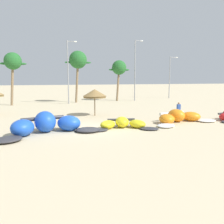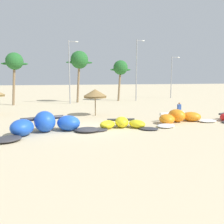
{
  "view_description": "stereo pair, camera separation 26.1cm",
  "coord_description": "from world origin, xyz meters",
  "px_view_note": "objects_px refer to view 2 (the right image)",
  "views": [
    {
      "loc": [
        -3.6,
        -18.58,
        4.11
      ],
      "look_at": [
        2.53,
        2.0,
        1.0
      ],
      "focal_mm": 37.5,
      "sensor_mm": 36.0,
      "label": 1
    },
    {
      "loc": [
        -3.35,
        -18.65,
        4.11
      ],
      "look_at": [
        2.53,
        2.0,
        1.0
      ],
      "focal_mm": 37.5,
      "sensor_mm": 36.0,
      "label": 2
    }
  ],
  "objects_px": {
    "person_near_kites": "(179,110)",
    "palm_left": "(14,62)",
    "kite_left_of_center": "(122,124)",
    "lamppost_east_center": "(137,68)",
    "kite_center": "(179,118)",
    "kite_left": "(46,125)",
    "lamppost_east": "(172,75)",
    "beach_umbrella_middle": "(95,93)",
    "palm_center_left": "(121,68)",
    "lamppost_west_center": "(70,69)",
    "palm_left_of_gap": "(79,61)"
  },
  "relations": [
    {
      "from": "palm_left",
      "to": "lamppost_west_center",
      "type": "height_order",
      "value": "lamppost_west_center"
    },
    {
      "from": "lamppost_east",
      "to": "beach_umbrella_middle",
      "type": "bearing_deg",
      "value": -137.88
    },
    {
      "from": "beach_umbrella_middle",
      "to": "palm_left",
      "type": "bearing_deg",
      "value": 125.48
    },
    {
      "from": "palm_left_of_gap",
      "to": "lamppost_east",
      "type": "bearing_deg",
      "value": 8.7
    },
    {
      "from": "person_near_kites",
      "to": "kite_left_of_center",
      "type": "bearing_deg",
      "value": -155.98
    },
    {
      "from": "lamppost_east_center",
      "to": "person_near_kites",
      "type": "bearing_deg",
      "value": -98.27
    },
    {
      "from": "palm_center_left",
      "to": "lamppost_west_center",
      "type": "distance_m",
      "value": 9.69
    },
    {
      "from": "kite_left",
      "to": "palm_center_left",
      "type": "xyz_separation_m",
      "value": [
        13.23,
        22.74,
        5.26
      ]
    },
    {
      "from": "kite_center",
      "to": "kite_left",
      "type": "bearing_deg",
      "value": -175.27
    },
    {
      "from": "palm_left_of_gap",
      "to": "kite_left",
      "type": "bearing_deg",
      "value": -104.56
    },
    {
      "from": "person_near_kites",
      "to": "lamppost_west_center",
      "type": "xyz_separation_m",
      "value": [
        -9.47,
        16.72,
        4.69
      ]
    },
    {
      "from": "palm_left",
      "to": "palm_left_of_gap",
      "type": "relative_size",
      "value": 0.92
    },
    {
      "from": "kite_left",
      "to": "kite_left_of_center",
      "type": "relative_size",
      "value": 1.34
    },
    {
      "from": "kite_left",
      "to": "palm_left",
      "type": "bearing_deg",
      "value": 101.8
    },
    {
      "from": "kite_center",
      "to": "person_near_kites",
      "type": "xyz_separation_m",
      "value": [
        1.39,
        2.34,
        0.36
      ]
    },
    {
      "from": "kite_left_of_center",
      "to": "palm_left_of_gap",
      "type": "relative_size",
      "value": 0.67
    },
    {
      "from": "palm_center_left",
      "to": "kite_left_of_center",
      "type": "bearing_deg",
      "value": -107.54
    },
    {
      "from": "kite_left_of_center",
      "to": "beach_umbrella_middle",
      "type": "xyz_separation_m",
      "value": [
        -0.8,
        7.06,
        2.11
      ]
    },
    {
      "from": "kite_left",
      "to": "beach_umbrella_middle",
      "type": "bearing_deg",
      "value": 53.5
    },
    {
      "from": "lamppost_east_center",
      "to": "palm_left_of_gap",
      "type": "bearing_deg",
      "value": 179.74
    },
    {
      "from": "kite_left",
      "to": "lamppost_east",
      "type": "bearing_deg",
      "value": 44.95
    },
    {
      "from": "kite_left_of_center",
      "to": "lamppost_east",
      "type": "xyz_separation_m",
      "value": [
        18.96,
        24.93,
        4.41
      ]
    },
    {
      "from": "beach_umbrella_middle",
      "to": "lamppost_east_center",
      "type": "bearing_deg",
      "value": 53.89
    },
    {
      "from": "kite_left_of_center",
      "to": "kite_left",
      "type": "bearing_deg",
      "value": -179.44
    },
    {
      "from": "kite_left_of_center",
      "to": "kite_center",
      "type": "height_order",
      "value": "kite_center"
    },
    {
      "from": "kite_left_of_center",
      "to": "lamppost_east_center",
      "type": "bearing_deg",
      "value": 65.38
    },
    {
      "from": "beach_umbrella_middle",
      "to": "lamppost_east_center",
      "type": "relative_size",
      "value": 0.27
    },
    {
      "from": "kite_center",
      "to": "lamppost_east_center",
      "type": "distance_m",
      "value": 22.09
    },
    {
      "from": "palm_left_of_gap",
      "to": "lamppost_east_center",
      "type": "distance_m",
      "value": 10.44
    },
    {
      "from": "palm_center_left",
      "to": "lamppost_east",
      "type": "relative_size",
      "value": 0.87
    },
    {
      "from": "person_near_kites",
      "to": "lamppost_west_center",
      "type": "distance_m",
      "value": 19.78
    },
    {
      "from": "palm_center_left",
      "to": "lamppost_west_center",
      "type": "bearing_deg",
      "value": -163.86
    },
    {
      "from": "palm_left_of_gap",
      "to": "kite_center",
      "type": "bearing_deg",
      "value": -73.37
    },
    {
      "from": "lamppost_west_center",
      "to": "palm_left",
      "type": "bearing_deg",
      "value": 176.66
    },
    {
      "from": "kite_center",
      "to": "person_near_kites",
      "type": "height_order",
      "value": "person_near_kites"
    },
    {
      "from": "kite_left_of_center",
      "to": "person_near_kites",
      "type": "relative_size",
      "value": 3.59
    },
    {
      "from": "palm_left",
      "to": "lamppost_east",
      "type": "distance_m",
      "value": 29.71
    },
    {
      "from": "kite_left_of_center",
      "to": "lamppost_east_center",
      "type": "xyz_separation_m",
      "value": [
        10.05,
        21.93,
        5.63
      ]
    },
    {
      "from": "kite_left_of_center",
      "to": "palm_center_left",
      "type": "bearing_deg",
      "value": 72.46
    },
    {
      "from": "beach_umbrella_middle",
      "to": "palm_center_left",
      "type": "relative_size",
      "value": 0.4
    },
    {
      "from": "kite_left",
      "to": "palm_left",
      "type": "distance_m",
      "value": 21.78
    },
    {
      "from": "lamppost_east_center",
      "to": "lamppost_east",
      "type": "bearing_deg",
      "value": 18.61
    },
    {
      "from": "palm_center_left",
      "to": "lamppost_west_center",
      "type": "relative_size",
      "value": 0.73
    },
    {
      "from": "kite_center",
      "to": "palm_left_of_gap",
      "type": "height_order",
      "value": "palm_left_of_gap"
    },
    {
      "from": "person_near_kites",
      "to": "palm_left",
      "type": "xyz_separation_m",
      "value": [
        -17.69,
        17.2,
        5.67
      ]
    },
    {
      "from": "kite_center",
      "to": "beach_umbrella_middle",
      "type": "distance_m",
      "value": 9.32
    },
    {
      "from": "person_near_kites",
      "to": "palm_left",
      "type": "bearing_deg",
      "value": 135.8
    },
    {
      "from": "person_near_kites",
      "to": "palm_center_left",
      "type": "height_order",
      "value": "palm_center_left"
    },
    {
      "from": "person_near_kites",
      "to": "beach_umbrella_middle",
      "type": "bearing_deg",
      "value": 155.0
    },
    {
      "from": "lamppost_west_center",
      "to": "person_near_kites",
      "type": "bearing_deg",
      "value": -60.48
    }
  ]
}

